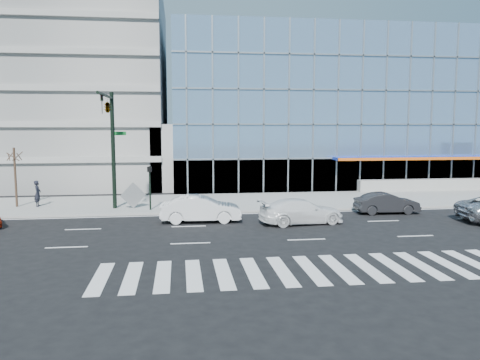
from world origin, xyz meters
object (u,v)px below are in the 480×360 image
object	(u,v)px
street_tree_near	(14,156)
white_suv	(301,211)
tilted_panel	(133,195)
ped_signal_post	(150,181)
traffic_signal	(109,121)
white_sedan	(201,209)
dark_sedan	(387,203)
pedestrian	(38,193)

from	to	relation	value
street_tree_near	white_suv	distance (m)	20.44
tilted_panel	ped_signal_post	bearing A→B (deg)	-56.12
ped_signal_post	white_suv	bearing A→B (deg)	-28.17
traffic_signal	ped_signal_post	size ratio (longest dim) A/B	2.67
traffic_signal	tilted_panel	bearing A→B (deg)	42.42
traffic_signal	white_sedan	world-z (taller)	traffic_signal
dark_sedan	pedestrian	size ratio (longest dim) A/B	2.27
ped_signal_post	tilted_panel	bearing A→B (deg)	146.58
pedestrian	white_suv	bearing A→B (deg)	-115.59
ped_signal_post	pedestrian	distance (m)	8.47
white_sedan	pedestrian	xyz separation A→B (m)	(-11.29, 6.16, 0.27)
white_sedan	ped_signal_post	bearing A→B (deg)	43.69
white_suv	white_sedan	size ratio (longest dim) A/B	1.05
white_sedan	dark_sedan	size ratio (longest dim) A/B	1.16
street_tree_near	dark_sedan	distance (m)	26.02
dark_sedan	tilted_panel	bearing A→B (deg)	80.72
ped_signal_post	pedestrian	size ratio (longest dim) A/B	1.61
traffic_signal	white_suv	size ratio (longest dim) A/B	1.56
dark_sedan	pedestrian	xyz separation A→B (m)	(-23.86, 4.99, 0.38)
ped_signal_post	white_suv	world-z (taller)	ped_signal_post
white_suv	tilted_panel	xyz separation A→B (m)	(-10.48, 5.76, 0.32)
traffic_signal	street_tree_near	world-z (taller)	traffic_signal
street_tree_near	pedestrian	distance (m)	3.08
white_sedan	dark_sedan	distance (m)	12.62
ped_signal_post	street_tree_near	bearing A→B (deg)	164.94
white_suv	dark_sedan	bearing A→B (deg)	-76.48
traffic_signal	white_sedan	distance (m)	8.54
dark_sedan	pedestrian	bearing A→B (deg)	79.95
white_sedan	tilted_panel	distance (m)	6.35
white_suv	pedestrian	xyz separation A→B (m)	(-17.29, 7.43, 0.33)
white_sedan	pedestrian	bearing A→B (deg)	63.59
ped_signal_post	street_tree_near	xyz separation A→B (m)	(-9.50, 2.56, 1.64)
white_suv	dark_sedan	distance (m)	7.00
white_suv	pedestrian	bearing A→B (deg)	59.92
white_suv	white_sedan	bearing A→B (deg)	71.22
ped_signal_post	tilted_panel	size ratio (longest dim) A/B	2.31
street_tree_near	pedestrian	xyz separation A→B (m)	(1.47, -0.09, -2.70)
traffic_signal	ped_signal_post	xyz separation A→B (m)	(2.50, 0.37, -4.02)
dark_sedan	tilted_panel	world-z (taller)	tilted_panel
ped_signal_post	pedestrian	world-z (taller)	ped_signal_post
tilted_panel	dark_sedan	bearing A→B (deg)	-33.76
traffic_signal	pedestrian	xyz separation A→B (m)	(-5.53, 2.84, -5.09)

